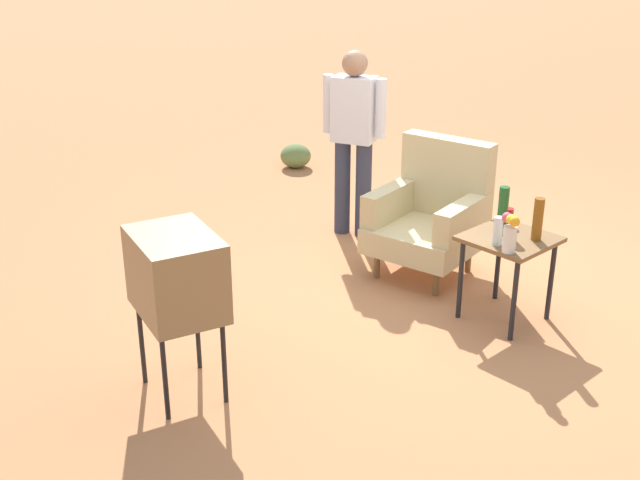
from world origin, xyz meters
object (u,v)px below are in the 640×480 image
Objects in this scene: bottle_short_clear at (498,231)px; flower_vase at (510,231)px; armchair at (432,213)px; bottle_wine_green at (503,209)px; bottle_tall_amber at (538,219)px; soda_can_red at (509,216)px; side_table at (509,249)px; tv_on_stand at (177,275)px; person_standing at (354,132)px.

flower_vase is (0.12, -0.05, 0.05)m from bottle_short_clear.
armchair reaches higher than bottle_wine_green.
bottle_tall_amber is at bearing 64.52° from bottle_short_clear.
bottle_wine_green is at bearing -76.43° from soda_can_red.
flower_vase reaches higher than side_table.
side_table is 2.38× the size of flower_vase.
tv_on_stand reaches higher than side_table.
side_table is 3.15× the size of bottle_short_clear.
bottle_short_clear is at bearing -60.75° from bottle_wine_green.
bottle_short_clear is 0.62× the size of bottle_wine_green.
bottle_short_clear reaches higher than soda_can_red.
armchair reaches higher than bottle_short_clear.
armchair is 0.77m from soda_can_red.
side_table is at bearing 71.13° from tv_on_stand.
armchair is at bearing 166.38° from bottle_wine_green.
person_standing is (-0.99, 0.11, 0.44)m from armchair.
armchair is at bearing 175.26° from soda_can_red.
tv_on_stand is at bearing -114.49° from flower_vase.
tv_on_stand reaches higher than soda_can_red.
side_table is 5.16× the size of soda_can_red.
bottle_short_clear is at bearing 69.00° from tv_on_stand.
tv_on_stand is 2.48m from soda_can_red.
side_table is 0.27m from bottle_short_clear.
armchair is 0.65× the size of person_standing.
bottle_wine_green is at bearing 152.59° from side_table.
tv_on_stand is 2.81m from person_standing.
armchair is 0.93m from side_table.
person_standing is at bearing 172.31° from bottle_tall_amber.
bottle_tall_amber is at bearing 89.12° from flower_vase.
tv_on_stand is at bearing -66.28° from person_standing.
bottle_wine_green is (-0.12, 0.06, 0.25)m from side_table.
flower_vase reaches higher than bottle_short_clear.
armchair is 3.53× the size of bottle_tall_amber.
bottle_tall_amber is (0.15, 0.08, 0.24)m from side_table.
side_table is 1.96m from person_standing.
soda_can_red is (0.75, -0.06, 0.19)m from armchair.
side_table is (0.89, -0.25, 0.04)m from armchair.
person_standing reaches higher than flower_vase.
flower_vase is (0.29, -0.42, 0.09)m from soda_can_red.
tv_on_stand reaches higher than bottle_wine_green.
person_standing is at bearing 169.20° from side_table.
soda_can_red is (0.61, 2.40, -0.09)m from tv_on_stand.
bottle_tall_amber is at bearing -18.90° from soda_can_red.
tv_on_stand is 5.15× the size of bottle_short_clear.
flower_vase is at bearing -90.88° from bottle_tall_amber.
side_table is 0.28m from soda_can_red.
side_table is 0.30m from bottle_tall_amber.
side_table is 0.61× the size of tv_on_stand.
side_table is 2.35m from tv_on_stand.
bottle_wine_green is (-0.27, -0.02, 0.01)m from bottle_tall_amber.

